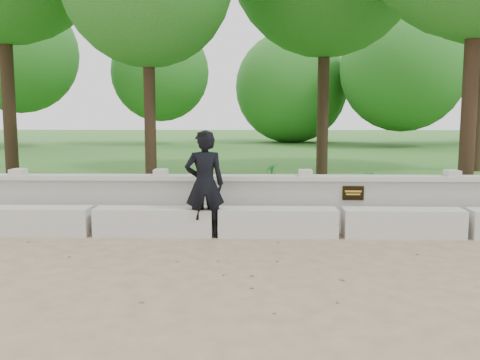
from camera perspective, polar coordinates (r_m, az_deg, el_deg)
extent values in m
plane|color=tan|center=(6.98, 13.06, -9.46)|extent=(80.00, 80.00, 0.00)
cube|color=#286921|center=(20.67, 5.36, 2.08)|extent=(40.00, 22.00, 0.25)
cube|color=beige|center=(9.36, -21.32, -4.08)|extent=(1.90, 0.45, 0.45)
cube|color=beige|center=(8.78, -9.16, -4.40)|extent=(1.90, 0.45, 0.45)
cube|color=beige|center=(8.63, 4.04, -4.51)|extent=(1.90, 0.45, 0.45)
cube|color=beige|center=(8.95, 16.98, -4.40)|extent=(1.90, 0.45, 0.45)
cube|color=#BAB7AF|center=(9.38, 9.98, -2.51)|extent=(12.50, 0.25, 0.82)
cube|color=beige|center=(9.32, 10.04, 0.22)|extent=(12.50, 0.35, 0.08)
cube|color=black|center=(9.26, 11.97, -1.37)|extent=(0.36, 0.02, 0.24)
imported|color=black|center=(8.46, -3.80, -0.44)|extent=(0.67, 0.49, 1.71)
cube|color=black|center=(8.05, -4.07, 4.86)|extent=(0.14, 0.04, 0.07)
cylinder|color=#382619|center=(15.88, -23.54, 9.80)|extent=(0.35, 0.35, 5.20)
cylinder|color=#382619|center=(11.96, -9.60, 7.93)|extent=(0.26, 0.26, 3.79)
cylinder|color=#382619|center=(15.20, 8.88, 9.65)|extent=(0.32, 0.32, 4.78)
cylinder|color=#382619|center=(11.49, 23.35, 9.05)|extent=(0.30, 0.30, 4.42)
cylinder|color=#382619|center=(17.27, 24.12, 9.35)|extent=(0.34, 0.34, 5.10)
imported|color=#2B8133|center=(10.44, -16.12, -1.05)|extent=(0.35, 0.33, 0.55)
imported|color=#2B8133|center=(10.35, 13.68, -0.85)|extent=(0.44, 0.42, 0.62)
imported|color=#2B8133|center=(11.95, 3.36, 0.38)|extent=(0.40, 0.42, 0.61)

